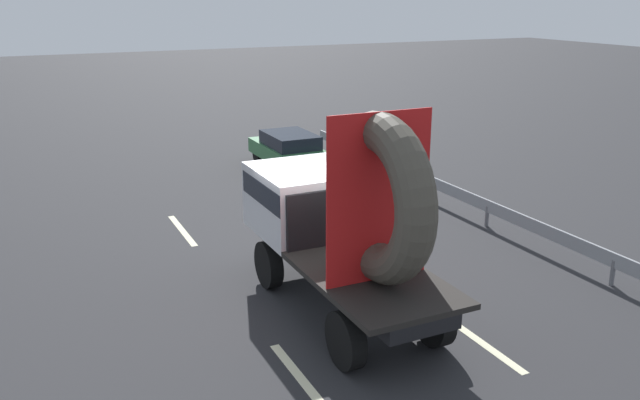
{
  "coord_description": "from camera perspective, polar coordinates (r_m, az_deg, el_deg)",
  "views": [
    {
      "loc": [
        -5.37,
        -10.76,
        5.81
      ],
      "look_at": [
        -0.11,
        0.26,
        1.95
      ],
      "focal_mm": 36.87,
      "sensor_mm": 36.0,
      "label": 1
    }
  ],
  "objects": [
    {
      "name": "lane_dash_left_far",
      "position": [
        17.19,
        -11.87,
        -2.58
      ],
      "size": [
        0.16,
        2.46,
        0.01
      ],
      "primitive_type": "cube",
      "rotation": [
        0.0,
        0.0,
        1.57
      ],
      "color": "beige",
      "rests_on": "ground_plane"
    },
    {
      "name": "lane_dash_right_near",
      "position": [
        12.04,
        13.7,
        -11.82
      ],
      "size": [
        0.16,
        2.29,
        0.01
      ],
      "primitive_type": "cube",
      "rotation": [
        0.0,
        0.0,
        1.57
      ],
      "color": "beige",
      "rests_on": "ground_plane"
    },
    {
      "name": "ground_plane",
      "position": [
        13.35,
        0.93,
        -8.25
      ],
      "size": [
        120.0,
        120.0,
        0.0
      ],
      "primitive_type": "plane",
      "color": "#28282B"
    },
    {
      "name": "flatbed_truck",
      "position": [
        12.23,
        1.4,
        -1.2
      ],
      "size": [
        2.02,
        5.48,
        4.04
      ],
      "color": "black",
      "rests_on": "ground_plane"
    },
    {
      "name": "lane_dash_right_far",
      "position": [
        18.08,
        -1.64,
        -1.19
      ],
      "size": [
        0.16,
        2.66,
        0.01
      ],
      "primitive_type": "cube",
      "rotation": [
        0.0,
        0.0,
        1.57
      ],
      "color": "beige",
      "rests_on": "ground_plane"
    },
    {
      "name": "distant_sedan",
      "position": [
        22.67,
        -2.66,
        4.41
      ],
      "size": [
        1.63,
        3.81,
        1.24
      ],
      "color": "black",
      "rests_on": "ground_plane"
    },
    {
      "name": "guardrail",
      "position": [
        19.01,
        10.55,
        1.12
      ],
      "size": [
        0.1,
        16.03,
        0.71
      ],
      "color": "gray",
      "rests_on": "ground_plane"
    },
    {
      "name": "lane_dash_left_near",
      "position": [
        10.48,
        -0.91,
        -16.1
      ],
      "size": [
        0.16,
        2.93,
        0.01
      ],
      "primitive_type": "cube",
      "rotation": [
        0.0,
        0.0,
        1.57
      ],
      "color": "beige",
      "rests_on": "ground_plane"
    }
  ]
}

